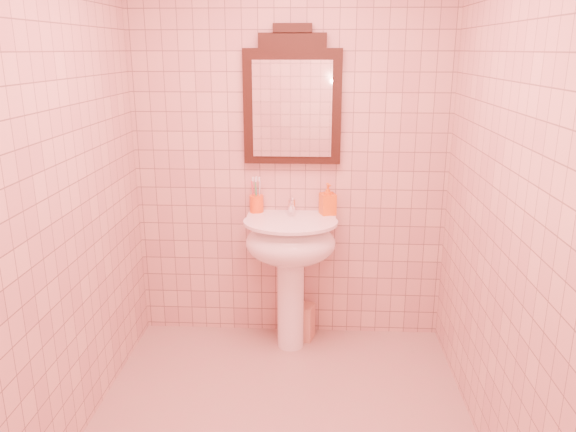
# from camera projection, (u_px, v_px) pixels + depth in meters

# --- Properties ---
(floor) EXTENTS (2.20, 2.20, 0.00)m
(floor) POSITION_uv_depth(u_px,v_px,m) (280.00, 432.00, 2.85)
(floor) COLOR tan
(floor) RESTS_ON ground
(back_wall) EXTENTS (2.00, 0.02, 2.50)m
(back_wall) POSITION_uv_depth(u_px,v_px,m) (290.00, 151.00, 3.55)
(back_wall) COLOR #DDAA9A
(back_wall) RESTS_ON floor
(pedestal_sink) EXTENTS (0.58, 0.58, 0.86)m
(pedestal_sink) POSITION_uv_depth(u_px,v_px,m) (291.00, 251.00, 3.50)
(pedestal_sink) COLOR white
(pedestal_sink) RESTS_ON floor
(faucet) EXTENTS (0.04, 0.16, 0.11)m
(faucet) POSITION_uv_depth(u_px,v_px,m) (292.00, 205.00, 3.55)
(faucet) COLOR white
(faucet) RESTS_ON pedestal_sink
(mirror) EXTENTS (0.60, 0.06, 0.84)m
(mirror) POSITION_uv_depth(u_px,v_px,m) (292.00, 101.00, 3.43)
(mirror) COLOR black
(mirror) RESTS_ON back_wall
(toothbrush_cup) EXTENTS (0.09, 0.09, 0.20)m
(toothbrush_cup) POSITION_uv_depth(u_px,v_px,m) (257.00, 203.00, 3.60)
(toothbrush_cup) COLOR #F25114
(toothbrush_cup) RESTS_ON pedestal_sink
(soap_dispenser) EXTENTS (0.12, 0.12, 0.20)m
(soap_dispenser) POSITION_uv_depth(u_px,v_px,m) (328.00, 199.00, 3.54)
(soap_dispenser) COLOR orange
(soap_dispenser) RESTS_ON pedestal_sink
(towel) EXTENTS (0.22, 0.17, 0.24)m
(towel) POSITION_uv_depth(u_px,v_px,m) (299.00, 321.00, 3.76)
(towel) COLOR tan
(towel) RESTS_ON floor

